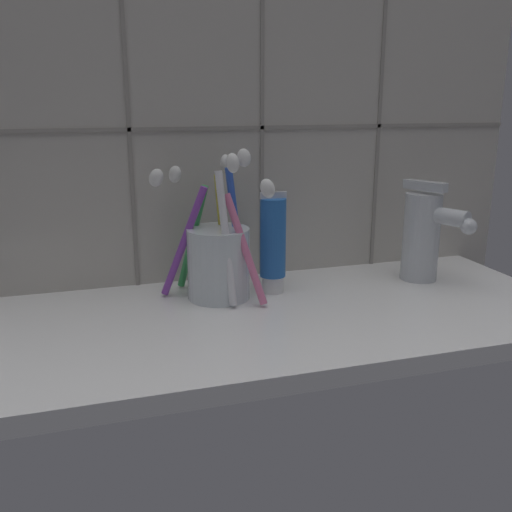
{
  "coord_description": "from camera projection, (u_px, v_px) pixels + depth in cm",
  "views": [
    {
      "loc": [
        -21.65,
        -58.73,
        25.91
      ],
      "look_at": [
        -2.8,
        2.74,
        8.15
      ],
      "focal_mm": 40.0,
      "sensor_mm": 36.0,
      "label": 1
    }
  ],
  "objects": [
    {
      "name": "sink_counter",
      "position": [
        286.0,
        319.0,
        0.67
      ],
      "size": [
        69.1,
        30.72,
        2.0
      ],
      "primitive_type": "cube",
      "color": "white",
      "rests_on": "ground"
    },
    {
      "name": "sink_faucet",
      "position": [
        424.0,
        233.0,
        0.76
      ],
      "size": [
        6.04,
        9.96,
        13.46
      ],
      "rotation": [
        0.0,
        0.0,
        -1.16
      ],
      "color": "silver",
      "rests_on": "sink_counter"
    },
    {
      "name": "tile_wall_backsplash",
      "position": [
        248.0,
        72.0,
        0.74
      ],
      "size": [
        79.1,
        1.72,
        58.55
      ],
      "color": "#B7B2A8",
      "rests_on": "ground"
    },
    {
      "name": "toothpaste_tube",
      "position": [
        273.0,
        244.0,
        0.71
      ],
      "size": [
        3.42,
        3.26,
        12.92
      ],
      "color": "white",
      "rests_on": "sink_counter"
    },
    {
      "name": "toothbrush_cup",
      "position": [
        218.0,
        256.0,
        0.7
      ],
      "size": [
        14.04,
        13.11,
        18.3
      ],
      "color": "silver",
      "rests_on": "sink_counter"
    }
  ]
}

